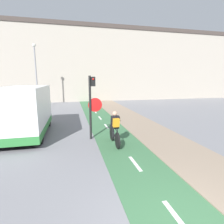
{
  "coord_description": "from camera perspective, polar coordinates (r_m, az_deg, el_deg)",
  "views": [
    {
      "loc": [
        -2.06,
        -2.27,
        2.87
      ],
      "look_at": [
        0.0,
        6.5,
        1.2
      ],
      "focal_mm": 28.0,
      "sensor_mm": 36.0,
      "label": 1
    }
  ],
  "objects": [
    {
      "name": "street_lamp_far",
      "position": [
        19.99,
        -23.64,
        12.79
      ],
      "size": [
        0.36,
        0.36,
        6.44
      ],
      "color": "gray",
      "rests_on": "ground_plane"
    },
    {
      "name": "cyclist_near",
      "position": [
        7.75,
        0.95,
        -5.6
      ],
      "size": [
        0.46,
        1.72,
        1.53
      ],
      "color": "black",
      "rests_on": "ground_plane"
    },
    {
      "name": "van",
      "position": [
        10.08,
        -26.22,
        0.12
      ],
      "size": [
        1.95,
        4.8,
        2.53
      ],
      "color": "white",
      "rests_on": "ground_plane"
    },
    {
      "name": "building_row_background",
      "position": [
        25.98,
        -8.93,
        15.0
      ],
      "size": [
        60.0,
        5.2,
        9.89
      ],
      "color": "#B2A899",
      "rests_on": "ground_plane"
    },
    {
      "name": "traffic_light_pole",
      "position": [
        8.36,
        -6.58,
        3.75
      ],
      "size": [
        0.67,
        0.25,
        3.06
      ],
      "color": "black",
      "rests_on": "ground_plane"
    }
  ]
}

